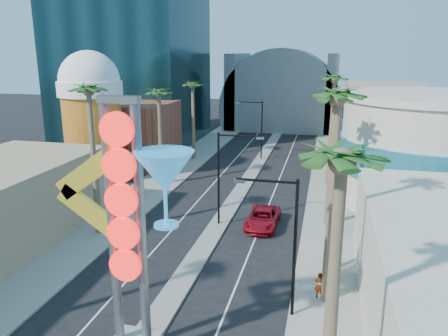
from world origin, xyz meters
TOP-DOWN VIEW (x-y plane):
  - sidewalk_west at (-9.50, 35.00)m, footprint 5.00×100.00m
  - sidewalk_east at (9.50, 35.00)m, footprint 5.00×100.00m
  - median at (0.00, 38.00)m, footprint 1.60×84.00m
  - brick_filler_west at (-16.00, 38.00)m, footprint 10.00×10.00m
  - filler_east at (16.00, 48.00)m, footprint 10.00×20.00m
  - beer_mug at (-17.00, 30.00)m, footprint 7.00×7.00m
  - turquoise_building at (18.00, 30.00)m, footprint 16.60×16.60m
  - canopy at (0.00, 72.00)m, footprint 22.00×16.00m
  - neon_sign at (0.82, 2.96)m, footprint 6.53×2.60m
  - streetlight_0 at (0.55, 20.00)m, footprint 3.79×0.25m
  - streetlight_1 at (-0.55, 44.00)m, footprint 3.79×0.25m
  - streetlight_2 at (6.72, 8.00)m, footprint 3.45×0.25m
  - palm_1 at (-9.00, 16.00)m, footprint 2.40×2.40m
  - palm_2 at (-9.00, 30.00)m, footprint 2.40×2.40m
  - palm_3 at (-9.00, 42.00)m, footprint 2.40×2.40m
  - palm_4 at (9.00, 0.00)m, footprint 2.40×2.40m
  - palm_5 at (9.00, 10.00)m, footprint 2.40×2.40m
  - palm_6 at (9.00, 22.00)m, footprint 2.40×2.40m
  - palm_7 at (9.00, 34.00)m, footprint 2.40×2.40m
  - red_pickup at (3.70, 20.49)m, footprint 2.64×5.51m
  - pedestrian_a at (8.62, 10.04)m, footprint 0.67×0.52m
  - pedestrian_b at (9.29, 14.05)m, footprint 0.99×0.83m

SIDE VIEW (x-z plane):
  - sidewalk_west at x=-9.50m, z-range 0.00..0.15m
  - sidewalk_east at x=9.50m, z-range 0.00..0.15m
  - median at x=0.00m, z-range 0.00..0.15m
  - red_pickup at x=3.70m, z-range 0.00..1.52m
  - pedestrian_a at x=8.62m, z-range 0.15..1.79m
  - pedestrian_b at x=9.29m, z-range 0.15..1.97m
  - brick_filler_west at x=-16.00m, z-range 0.00..8.00m
  - canopy at x=0.00m, z-range -6.69..15.31m
  - streetlight_2 at x=6.72m, z-range 0.83..8.83m
  - streetlight_0 at x=0.55m, z-range 0.88..8.88m
  - streetlight_1 at x=-0.55m, z-range 0.88..8.88m
  - filler_east at x=16.00m, z-range 0.00..10.00m
  - turquoise_building at x=18.00m, z-range -0.05..10.55m
  - neon_sign at x=0.82m, z-range 1.03..13.58m
  - beer_mug at x=-17.00m, z-range 0.59..15.09m
  - palm_2 at x=-9.00m, z-range 3.88..15.08m
  - palm_3 at x=-9.00m, z-range 3.88..15.08m
  - palm_6 at x=9.00m, z-range 4.08..15.78m
  - palm_4 at x=9.00m, z-range 4.28..16.48m
  - palm_1 at x=-9.00m, z-range 4.47..17.17m
  - palm_7 at x=9.00m, z-range 4.47..17.17m
  - palm_5 at x=9.00m, z-range 4.67..17.87m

